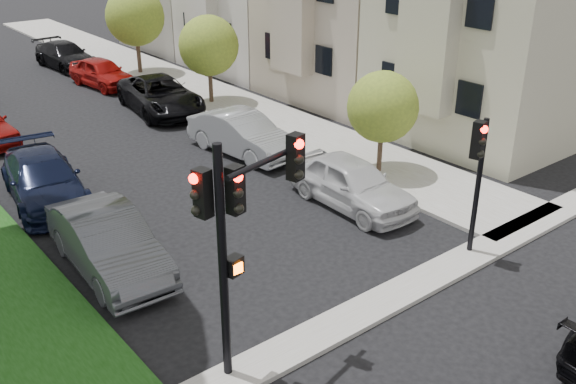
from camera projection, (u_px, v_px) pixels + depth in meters
ground at (436, 355)px, 13.54m from camera, size 140.00×140.00×0.00m
sidewalk_right at (164, 77)px, 34.36m from camera, size 3.50×44.00×0.12m
sidewalk_cross at (369, 309)px, 14.93m from camera, size 60.00×1.00×0.12m
small_tree_a at (383, 107)px, 21.48m from camera, size 2.42×2.42×3.64m
small_tree_b at (209, 46)px, 29.00m from camera, size 2.73×2.73×4.10m
small_tree_c at (135, 16)px, 33.95m from camera, size 3.11×3.11×4.67m
traffic_signal_main at (238, 218)px, 11.74m from camera, size 2.45×0.70×4.99m
traffic_signal_secondary at (478, 163)px, 16.21m from camera, size 0.52×0.42×3.84m
car_parked_0 at (351, 183)px, 19.80m from camera, size 1.97×4.65×1.57m
car_parked_1 at (242, 134)px, 23.90m from camera, size 2.13×4.90×1.57m
car_parked_2 at (161, 95)px, 28.69m from camera, size 3.33×5.88×1.55m
car_parked_3 at (102, 73)px, 32.56m from camera, size 2.23×4.48×1.47m
car_parked_4 at (65, 55)px, 36.26m from camera, size 2.36×5.06×1.43m
car_parked_5 at (108, 243)px, 16.29m from camera, size 1.94×4.96×1.61m
car_parked_6 at (44, 180)px, 20.12m from camera, size 2.84×5.40×1.49m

